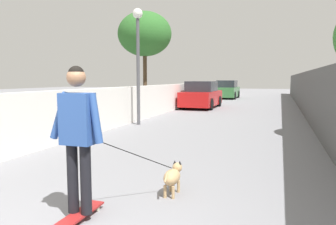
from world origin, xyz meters
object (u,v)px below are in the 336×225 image
Objects in this scene: tree_left_near at (145,34)px; person_skateboarder at (78,128)px; lamp_post at (138,46)px; car_far at (227,90)px; car_near at (202,95)px; skateboard at (80,214)px; dog at (172,176)px.

tree_left_near is 2.87× the size of person_skateboarder.
lamp_post reaches higher than car_far.
car_near is at bearing -35.43° from tree_left_near.
tree_left_near reaches higher than person_skateboarder.
skateboard is (-11.96, -4.29, -3.83)m from tree_left_near.
dog is 14.21m from car_near.
person_skateboarder is at bearing -175.17° from car_far.
tree_left_near is 1.26× the size of car_near.
dog is 0.37× the size of car_near.
lamp_post is at bearing 28.30° from dog.
lamp_post is 1.04× the size of car_near.
person_skateboarder is at bearing -160.27° from tree_left_near.
skateboard is at bearing -172.17° from car_near.
car_near is (7.50, -0.60, -2.16)m from lamp_post.
car_near is 1.02× the size of car_far.
car_near is at bearing -4.57° from lamp_post.
tree_left_near is at bearing 19.73° from skateboard.
skateboard is 0.20× the size of car_far.
car_near is at bearing -180.00° from car_far.
skateboard is 1.04m from person_skateboarder.
skateboard is 0.46× the size of person_skateboarder.
person_skateboarder is 24.61m from car_far.
skateboard is at bearing 146.37° from dog.
car_near is at bearing 7.83° from skateboard.
dog is (1.17, -0.78, -0.84)m from person_skateboarder.
skateboard is (-7.58, -2.67, -2.81)m from lamp_post.
lamp_post is 7.73m from dog.
car_near is at bearing 7.83° from person_skateboarder.
lamp_post is 8.51m from skateboard.
tree_left_near reaches higher than dog.
tree_left_near is 6.26× the size of skateboard.
car_near is (15.08, 2.07, -0.40)m from person_skateboarder.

